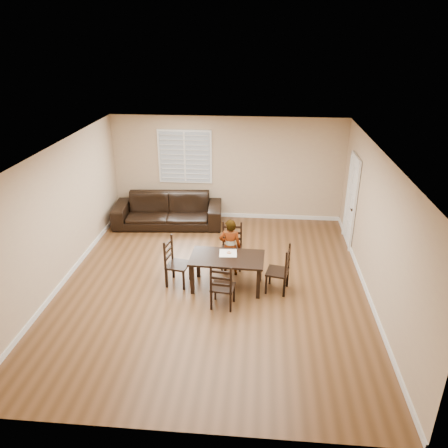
{
  "coord_description": "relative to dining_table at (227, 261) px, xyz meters",
  "views": [
    {
      "loc": [
        0.88,
        -7.4,
        4.66
      ],
      "look_at": [
        0.15,
        0.76,
        1.0
      ],
      "focal_mm": 35.0,
      "sensor_mm": 36.0,
      "label": 1
    }
  ],
  "objects": [
    {
      "name": "sofa",
      "position": [
        -1.76,
        2.86,
        -0.17
      ],
      "size": [
        2.81,
        1.28,
        0.8
      ],
      "primitive_type": "imported",
      "rotation": [
        0.0,
        0.0,
        0.08
      ],
      "color": "black",
      "rests_on": "ground"
    },
    {
      "name": "chair_near",
      "position": [
        0.03,
        0.91,
        -0.13
      ],
      "size": [
        0.44,
        0.41,
        0.97
      ],
      "rotation": [
        0.0,
        0.0,
        0.01
      ],
      "color": "black",
      "rests_on": "ground"
    },
    {
      "name": "donut",
      "position": [
        0.02,
        0.16,
        0.11
      ],
      "size": [
        0.09,
        0.09,
        0.03
      ],
      "color": "#CD8549",
      "rests_on": "napkin"
    },
    {
      "name": "room",
      "position": [
        -0.25,
        0.22,
        1.23
      ],
      "size": [
        6.04,
        7.04,
        2.72
      ],
      "color": "tan",
      "rests_on": "ground"
    },
    {
      "name": "child",
      "position": [
        0.02,
        0.51,
        0.04
      ],
      "size": [
        0.45,
        0.3,
        1.23
      ],
      "primitive_type": "imported",
      "rotation": [
        0.0,
        0.0,
        3.16
      ],
      "color": "gray",
      "rests_on": "ground"
    },
    {
      "name": "chair_far",
      "position": [
        -0.04,
        -0.76,
        -0.16
      ],
      "size": [
        0.45,
        0.43,
        0.91
      ],
      "rotation": [
        0.0,
        0.0,
        3.03
      ],
      "color": "black",
      "rests_on": "ground"
    },
    {
      "name": "chair_right",
      "position": [
        1.09,
        -0.06,
        -0.14
      ],
      "size": [
        0.48,
        0.5,
        0.95
      ],
      "rotation": [
        0.0,
        0.0,
        -1.78
      ],
      "color": "black",
      "rests_on": "ground"
    },
    {
      "name": "ground",
      "position": [
        -0.28,
        0.04,
        -0.57
      ],
      "size": [
        7.0,
        7.0,
        0.0
      ],
      "primitive_type": "plane",
      "color": "brown",
      "rests_on": "ground"
    },
    {
      "name": "dining_table",
      "position": [
        0.0,
        0.0,
        0.0
      ],
      "size": [
        1.44,
        0.85,
        0.66
      ],
      "rotation": [
        0.0,
        0.0,
        -0.04
      ],
      "color": "black",
      "rests_on": "ground"
    },
    {
      "name": "chair_left",
      "position": [
        -1.09,
        0.06,
        -0.13
      ],
      "size": [
        0.48,
        0.5,
        0.98
      ],
      "rotation": [
        0.0,
        0.0,
        1.4
      ],
      "color": "black",
      "rests_on": "ground"
    },
    {
      "name": "napkin",
      "position": [
        0.01,
        0.16,
        0.09
      ],
      "size": [
        0.36,
        0.36,
        0.0
      ],
      "primitive_type": "cube",
      "rotation": [
        0.0,
        0.0,
        0.07
      ],
      "color": "beige",
      "rests_on": "dining_table"
    }
  ]
}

